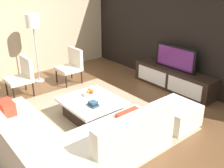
{
  "coord_description": "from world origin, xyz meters",
  "views": [
    {
      "loc": [
        3.47,
        -2.34,
        2.54
      ],
      "look_at": [
        -0.08,
        0.58,
        0.58
      ],
      "focal_mm": 41.32,
      "sensor_mm": 36.0,
      "label": 1
    }
  ],
  "objects": [
    {
      "name": "sectional_couch",
      "position": [
        0.51,
        -0.9,
        0.28
      ],
      "size": [
        2.44,
        2.31,
        0.8
      ],
      "color": "beige",
      "rests_on": "ground"
    },
    {
      "name": "ottoman",
      "position": [
        1.05,
        1.15,
        0.2
      ],
      "size": [
        0.7,
        0.7,
        0.4
      ],
      "primitive_type": "cube",
      "color": "beige",
      "rests_on": "ground"
    },
    {
      "name": "fruit_bowl",
      "position": [
        -0.28,
        0.2,
        0.43
      ],
      "size": [
        0.28,
        0.28,
        0.13
      ],
      "color": "silver",
      "rests_on": "coffee_table"
    },
    {
      "name": "book_stack",
      "position": [
        0.12,
        -0.02,
        0.42
      ],
      "size": [
        0.21,
        0.14,
        0.09
      ],
      "color": "#2D516B",
      "rests_on": "coffee_table"
    },
    {
      "name": "media_console",
      "position": [
        0.0,
        2.4,
        0.25
      ],
      "size": [
        2.08,
        0.48,
        0.5
      ],
      "color": "black",
      "rests_on": "ground"
    },
    {
      "name": "side_wall_left",
      "position": [
        -3.2,
        0.2,
        1.4
      ],
      "size": [
        0.12,
        5.2,
        2.8
      ],
      "primitive_type": "cube",
      "color": "#C6B28E",
      "rests_on": "ground"
    },
    {
      "name": "coffee_table",
      "position": [
        -0.1,
        0.1,
        0.2
      ],
      "size": [
        1.07,
        0.99,
        0.38
      ],
      "color": "black",
      "rests_on": "ground"
    },
    {
      "name": "television",
      "position": [
        0.0,
        2.4,
        0.78
      ],
      "size": [
        1.09,
        0.06,
        0.55
      ],
      "color": "black",
      "rests_on": "media_console"
    },
    {
      "name": "area_rug",
      "position": [
        -0.1,
        0.0,
        0.01
      ],
      "size": [
        3.13,
        2.76,
        0.01
      ],
      "primitive_type": "cube",
      "color": "tan",
      "rests_on": "ground"
    },
    {
      "name": "ground_plane",
      "position": [
        0.0,
        0.0,
        0.0
      ],
      "size": [
        14.0,
        14.0,
        0.0
      ],
      "primitive_type": "plane",
      "color": "brown"
    },
    {
      "name": "floor_lamp",
      "position": [
        -2.5,
        0.13,
        1.43
      ],
      "size": [
        0.32,
        0.32,
        1.69
      ],
      "color": "#A5A5AA",
      "rests_on": "ground"
    },
    {
      "name": "accent_chair_far",
      "position": [
        -1.89,
        0.76,
        0.49
      ],
      "size": [
        0.57,
        0.52,
        0.87
      ],
      "rotation": [
        0.0,
        0.0,
        0.13
      ],
      "color": "black",
      "rests_on": "ground"
    },
    {
      "name": "feature_wall_back",
      "position": [
        0.0,
        2.7,
        1.4
      ],
      "size": [
        6.4,
        0.12,
        2.8
      ],
      "primitive_type": "cube",
      "color": "black",
      "rests_on": "ground"
    },
    {
      "name": "accent_chair_near",
      "position": [
        -1.94,
        -0.49,
        0.49
      ],
      "size": [
        0.54,
        0.52,
        0.87
      ],
      "rotation": [
        0.0,
        0.0,
        -0.03
      ],
      "color": "black",
      "rests_on": "ground"
    }
  ]
}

